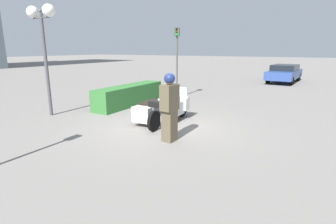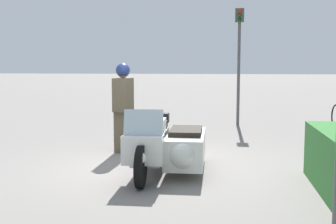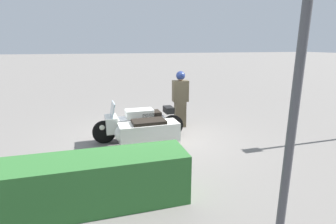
{
  "view_description": "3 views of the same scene",
  "coord_description": "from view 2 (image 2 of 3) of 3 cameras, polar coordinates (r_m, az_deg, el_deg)",
  "views": [
    {
      "loc": [
        -7.11,
        -4.31,
        2.48
      ],
      "look_at": [
        -0.1,
        -0.28,
        0.52
      ],
      "focal_mm": 28.0,
      "sensor_mm": 36.0,
      "label": 1
    },
    {
      "loc": [
        7.41,
        1.22,
        1.83
      ],
      "look_at": [
        -0.18,
        0.16,
        0.97
      ],
      "focal_mm": 45.0,
      "sensor_mm": 36.0,
      "label": 2
    },
    {
      "loc": [
        1.6,
        7.15,
        2.69
      ],
      "look_at": [
        -0.44,
        0.03,
        0.79
      ],
      "focal_mm": 28.0,
      "sensor_mm": 36.0,
      "label": 3
    }
  ],
  "objects": [
    {
      "name": "police_motorcycle",
      "position": [
        7.19,
        0.12,
        -4.54
      ],
      "size": [
        2.67,
        1.23,
        1.15
      ],
      "rotation": [
        0.0,
        0.0,
        0.03
      ],
      "color": "black",
      "rests_on": "ground"
    },
    {
      "name": "ground_plane",
      "position": [
        7.73,
        -1.35,
        -7.31
      ],
      "size": [
        160.0,
        160.0,
        0.0
      ],
      "primitive_type": "plane",
      "color": "slate"
    },
    {
      "name": "traffic_light_far",
      "position": [
        12.9,
        9.6,
        8.34
      ],
      "size": [
        0.23,
        0.26,
        3.5
      ],
      "rotation": [
        0.0,
        0.0,
        -0.03
      ],
      "color": "#4C4C4C",
      "rests_on": "ground"
    },
    {
      "name": "officer_rider",
      "position": [
        8.86,
        -6.08,
        0.88
      ],
      "size": [
        0.53,
        0.35,
        1.87
      ],
      "rotation": [
        0.0,
        0.0,
        1.48
      ],
      "color": "brown",
      "rests_on": "ground"
    }
  ]
}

